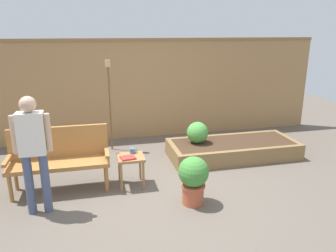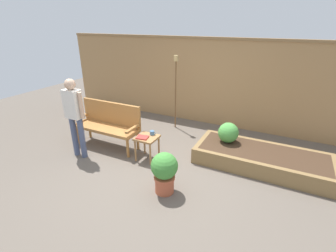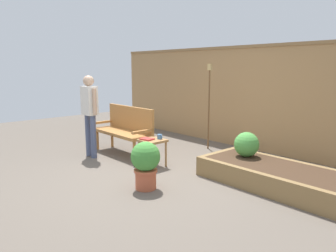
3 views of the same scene
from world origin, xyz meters
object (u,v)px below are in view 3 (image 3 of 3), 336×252
(garden_bench, at_px, (126,127))
(book_on_table, at_px, (147,139))
(cup_on_table, at_px, (160,137))
(tiki_torch, at_px, (209,92))
(potted_boxwood, at_px, (146,162))
(side_table, at_px, (152,144))
(person_by_bench, at_px, (90,109))
(shrub_near_bench, at_px, (247,144))

(garden_bench, height_order, book_on_table, garden_bench)
(cup_on_table, bearing_deg, book_on_table, -115.47)
(book_on_table, xyz_separation_m, tiki_torch, (-0.14, 1.75, 0.72))
(potted_boxwood, bearing_deg, side_table, 135.73)
(cup_on_table, bearing_deg, garden_bench, 178.11)
(cup_on_table, bearing_deg, side_table, -110.49)
(cup_on_table, relative_size, person_by_bench, 0.08)
(garden_bench, distance_m, cup_on_table, 1.09)
(tiki_torch, bearing_deg, cup_on_table, -81.44)
(shrub_near_bench, bearing_deg, garden_bench, -164.06)
(side_table, xyz_separation_m, cup_on_table, (0.05, 0.13, 0.12))
(cup_on_table, xyz_separation_m, tiki_torch, (-0.23, 1.54, 0.69))
(book_on_table, distance_m, potted_boxwood, 1.05)
(tiki_torch, xyz_separation_m, person_by_bench, (-1.08, -2.16, -0.28))
(side_table, height_order, tiki_torch, tiki_torch)
(garden_bench, height_order, shrub_near_bench, garden_bench)
(side_table, distance_m, person_by_bench, 1.46)
(person_by_bench, bearing_deg, potted_boxwood, -7.01)
(side_table, relative_size, tiki_torch, 0.27)
(tiki_torch, bearing_deg, garden_bench, -119.52)
(garden_bench, relative_size, person_by_bench, 0.92)
(shrub_near_bench, bearing_deg, side_table, -147.88)
(shrub_near_bench, bearing_deg, potted_boxwood, -110.10)
(person_by_bench, bearing_deg, cup_on_table, 25.23)
(cup_on_table, height_order, book_on_table, cup_on_table)
(shrub_near_bench, bearing_deg, tiki_torch, 151.54)
(garden_bench, xyz_separation_m, shrub_near_bench, (2.38, 0.68, -0.05))
(garden_bench, xyz_separation_m, tiki_torch, (0.85, 1.51, 0.67))
(cup_on_table, bearing_deg, shrub_near_bench, 28.95)
(side_table, bearing_deg, person_by_bench, -158.74)
(shrub_near_bench, relative_size, person_by_bench, 0.25)
(shrub_near_bench, xyz_separation_m, person_by_bench, (-2.61, -1.34, 0.44))
(side_table, bearing_deg, cup_on_table, 69.51)
(potted_boxwood, xyz_separation_m, tiki_torch, (-0.95, 2.41, 0.82))
(shrub_near_bench, bearing_deg, book_on_table, -146.52)
(person_by_bench, bearing_deg, book_on_table, 18.82)
(cup_on_table, height_order, shrub_near_bench, shrub_near_bench)
(cup_on_table, distance_m, shrub_near_bench, 1.48)
(book_on_table, bearing_deg, tiki_torch, 84.74)
(cup_on_table, bearing_deg, tiki_torch, 98.56)
(cup_on_table, bearing_deg, person_by_bench, -154.77)
(side_table, relative_size, cup_on_table, 3.96)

